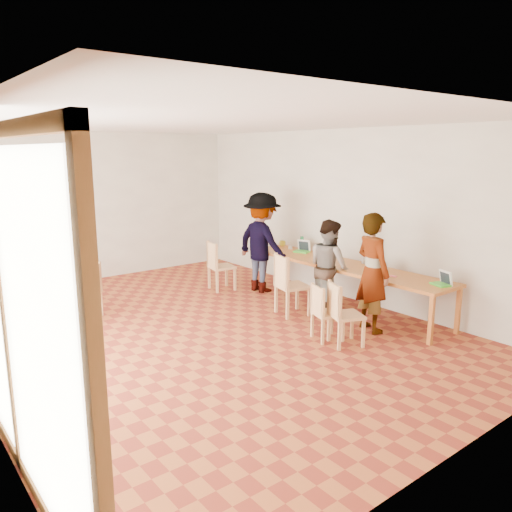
{
  "coord_description": "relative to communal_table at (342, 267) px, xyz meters",
  "views": [
    {
      "loc": [
        -3.72,
        -6.01,
        2.61
      ],
      "look_at": [
        0.72,
        -0.37,
        1.1
      ],
      "focal_mm": 35.0,
      "sensor_mm": 36.0,
      "label": 1
    }
  ],
  "objects": [
    {
      "name": "laptop_far",
      "position": [
        0.17,
        1.15,
        0.11
      ],
      "size": [
        0.31,
        0.33,
        0.23
      ],
      "rotation": [
        0.0,
        0.0,
        0.36
      ],
      "color": "#49CA35",
      "rests_on": "communal_table"
    },
    {
      "name": "laptop_mid",
      "position": [
        0.06,
        -0.75,
        0.1
      ],
      "size": [
        0.27,
        0.29,
        0.19
      ],
      "rotation": [
        0.0,
        0.0,
        -0.42
      ],
      "color": "#49CA35",
      "rests_on": "communal_table"
    },
    {
      "name": "person_mid",
      "position": [
        -0.43,
        -0.1,
        0.07
      ],
      "size": [
        0.75,
        0.87,
        1.55
      ],
      "primitive_type": "imported",
      "rotation": [
        0.0,
        0.0,
        1.33
      ],
      "color": "gray",
      "rests_on": "ground"
    },
    {
      "name": "ground",
      "position": [
        -2.5,
        0.47,
        -0.7
      ],
      "size": [
        8.0,
        8.0,
        0.0
      ],
      "primitive_type": "plane",
      "color": "#A14F27",
      "rests_on": "ground"
    },
    {
      "name": "pink_phone",
      "position": [
        -0.06,
        -1.08,
        0.05
      ],
      "size": [
        0.05,
        0.1,
        0.01
      ],
      "primitive_type": "cube",
      "color": "#F65970",
      "rests_on": "communal_table"
    },
    {
      "name": "condiment_cup",
      "position": [
        0.18,
        1.51,
        0.08
      ],
      "size": [
        0.08,
        0.08,
        0.06
      ],
      "primitive_type": "cylinder",
      "color": "white",
      "rests_on": "communal_table"
    },
    {
      "name": "chair_empty",
      "position": [
        -1.09,
        2.17,
        -0.13
      ],
      "size": [
        0.5,
        0.5,
        0.5
      ],
      "rotation": [
        0.0,
        0.0,
        -0.16
      ],
      "color": "#E3AF71",
      "rests_on": "ground"
    },
    {
      "name": "wall_back",
      "position": [
        -2.5,
        4.47,
        0.8
      ],
      "size": [
        6.0,
        0.1,
        3.0
      ],
      "primitive_type": "cube",
      "color": "beige",
      "rests_on": "ground"
    },
    {
      "name": "wall_front",
      "position": [
        -2.5,
        -3.53,
        0.8
      ],
      "size": [
        6.0,
        0.1,
        3.0
      ],
      "primitive_type": "cube",
      "color": "beige",
      "rests_on": "ground"
    },
    {
      "name": "person_near",
      "position": [
        -0.52,
        -1.05,
        0.18
      ],
      "size": [
        0.56,
        0.72,
        1.76
      ],
      "primitive_type": "imported",
      "rotation": [
        0.0,
        0.0,
        1.34
      ],
      "color": "gray",
      "rests_on": "ground"
    },
    {
      "name": "communal_table",
      "position": [
        0.0,
        0.0,
        0.0
      ],
      "size": [
        0.8,
        4.0,
        0.75
      ],
      "color": "#BE672A",
      "rests_on": "ground"
    },
    {
      "name": "person_far",
      "position": [
        -0.45,
        1.6,
        0.23
      ],
      "size": [
        0.77,
        1.25,
        1.87
      ],
      "primitive_type": "imported",
      "rotation": [
        0.0,
        0.0,
        1.63
      ],
      "color": "gray",
      "rests_on": "ground"
    },
    {
      "name": "wall_right",
      "position": [
        0.5,
        0.47,
        0.8
      ],
      "size": [
        0.1,
        8.0,
        3.0
      ],
      "primitive_type": "cube",
      "color": "beige",
      "rests_on": "ground"
    },
    {
      "name": "chair_far",
      "position": [
        -1.04,
        0.23,
        -0.09
      ],
      "size": [
        0.56,
        0.56,
        0.53
      ],
      "rotation": [
        0.0,
        0.0,
        -0.23
      ],
      "color": "#E3AF71",
      "rests_on": "ground"
    },
    {
      "name": "side_table",
      "position": [
        -4.22,
        2.35,
        -0.03
      ],
      "size": [
        0.9,
        0.9,
        0.75
      ],
      "rotation": [
        0.0,
        0.0,
        -0.28
      ],
      "color": "#BE672A",
      "rests_on": "ground"
    },
    {
      "name": "ceiling",
      "position": [
        -2.5,
        0.47,
        2.32
      ],
      "size": [
        6.0,
        8.0,
        0.04
      ],
      "primitive_type": "cube",
      "color": "white",
      "rests_on": "wall_back"
    },
    {
      "name": "chair_mid",
      "position": [
        -1.38,
        -0.9,
        -0.21
      ],
      "size": [
        0.47,
        0.47,
        0.42
      ],
      "rotation": [
        0.0,
        0.0,
        -0.31
      ],
      "color": "#E3AF71",
      "rests_on": "ground"
    },
    {
      "name": "clear_glass",
      "position": [
        0.31,
        -0.2,
        0.09
      ],
      "size": [
        0.07,
        0.07,
        0.09
      ],
      "primitive_type": "cylinder",
      "color": "silver",
      "rests_on": "communal_table"
    },
    {
      "name": "yellow_mug",
      "position": [
        0.27,
        1.85,
        0.1
      ],
      "size": [
        0.15,
        0.15,
        0.1
      ],
      "primitive_type": "imported",
      "rotation": [
        0.0,
        0.0,
        -0.23
      ],
      "color": "yellow",
      "rests_on": "communal_table"
    },
    {
      "name": "chair_spare",
      "position": [
        -3.58,
        1.96,
        -0.16
      ],
      "size": [
        0.57,
        0.57,
        0.47
      ],
      "rotation": [
        0.0,
        0.0,
        2.57
      ],
      "color": "#E3AF71",
      "rests_on": "ground"
    },
    {
      "name": "green_bottle",
      "position": [
        0.23,
        1.24,
        0.19
      ],
      "size": [
        0.07,
        0.07,
        0.28
      ],
      "primitive_type": "cylinder",
      "color": "#1E6936",
      "rests_on": "communal_table"
    },
    {
      "name": "black_pouch",
      "position": [
        -0.16,
        0.25,
        0.09
      ],
      "size": [
        0.16,
        0.26,
        0.09
      ],
      "primitive_type": "cube",
      "color": "black",
      "rests_on": "communal_table"
    },
    {
      "name": "laptop_near",
      "position": [
        0.09,
        -1.81,
        0.11
      ],
      "size": [
        0.28,
        0.3,
        0.21
      ],
      "rotation": [
        0.0,
        0.0,
        -0.3
      ],
      "color": "#49CA35",
      "rests_on": "communal_table"
    },
    {
      "name": "chair_near",
      "position": [
        -1.32,
        -1.17,
        -0.16
      ],
      "size": [
        0.54,
        0.54,
        0.47
      ],
      "rotation": [
        0.0,
        0.0,
        -0.41
      ],
      "color": "#E3AF71",
      "rests_on": "ground"
    }
  ]
}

